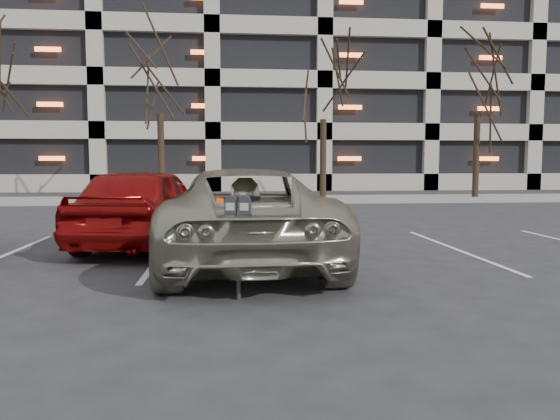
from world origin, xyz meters
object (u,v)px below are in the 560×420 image
Objects in this scene: tree_d at (479,60)px; parking_meter at (238,222)px; tree_c at (324,69)px; car_red at (145,206)px; tree_b at (159,59)px; suv_silver at (242,216)px.

tree_d is 6.88× the size of parking_meter.
tree_c is 14.74m from car_red.
tree_b is 13.70m from car_red.
car_red is (-1.90, 2.12, 0.02)m from suv_silver.
tree_d is (7.00, 0.00, 0.52)m from tree_c.
suv_silver is 1.22× the size of car_red.
tree_b is 7.01m from tree_c.
tree_b is at bearing 111.47° from parking_meter.
suv_silver is at bearing -126.59° from tree_d.
suv_silver reaches higher than parking_meter.
tree_b is 1.44× the size of suv_silver.
tree_c is at bearing -107.66° from suv_silver.
tree_c is 1.66× the size of car_red.
tree_d reaches higher than car_red.
tree_d is at bearing 0.00° from tree_c.
tree_d is 18.79m from car_red.
suv_silver is at bearing -78.27° from tree_b.
tree_b reaches higher than parking_meter.
tree_d reaches higher than tree_c.
car_red is at bearing 123.03° from parking_meter.
tree_d is 1.48× the size of suv_silver.
car_red is (-1.78, 4.56, -0.15)m from parking_meter.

